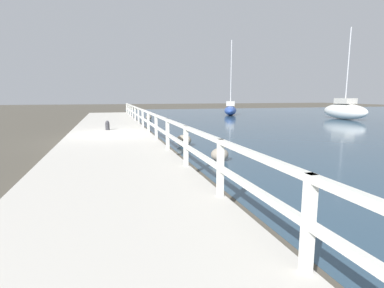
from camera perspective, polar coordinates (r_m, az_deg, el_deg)
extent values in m
plane|color=#4C473D|center=(13.99, -15.31, 0.77)|extent=(120.00, 120.00, 0.00)
cube|color=beige|center=(13.97, -15.33, 1.32)|extent=(3.67, 36.00, 0.27)
cube|color=silver|center=(3.13, 21.27, -14.04)|extent=(0.10, 0.10, 0.98)
cube|color=silver|center=(5.07, 5.42, -4.58)|extent=(0.10, 0.10, 0.98)
cube|color=silver|center=(7.23, -1.17, -0.39)|extent=(0.10, 0.10, 0.98)
cube|color=silver|center=(9.47, -4.68, 1.85)|extent=(0.10, 0.10, 0.98)
cube|color=silver|center=(11.73, -6.85, 3.23)|extent=(0.10, 0.10, 0.98)
cube|color=silver|center=(14.01, -8.32, 4.16)|extent=(0.10, 0.10, 0.98)
cube|color=silver|center=(16.31, -9.38, 4.82)|extent=(0.10, 0.10, 0.98)
cube|color=silver|center=(18.60, -10.17, 5.32)|extent=(0.10, 0.10, 0.98)
cube|color=silver|center=(20.90, -10.80, 5.71)|extent=(0.10, 0.10, 0.98)
cube|color=silver|center=(23.21, -11.30, 6.03)|extent=(0.10, 0.10, 0.98)
cube|color=silver|center=(25.51, -11.71, 6.28)|extent=(0.10, 0.10, 0.98)
cube|color=silver|center=(27.82, -12.05, 6.49)|extent=(0.10, 0.10, 0.98)
cube|color=silver|center=(30.13, -12.34, 6.67)|extent=(0.10, 0.10, 0.98)
cube|color=silver|center=(13.98, -8.36, 6.00)|extent=(0.09, 32.50, 0.08)
cube|color=silver|center=(14.01, -8.32, 4.16)|extent=(0.09, 32.50, 0.08)
ellipsoid|color=slate|center=(25.29, -8.24, 5.05)|extent=(0.50, 0.45, 0.37)
ellipsoid|color=gray|center=(9.10, 5.30, -2.03)|extent=(0.54, 0.49, 0.41)
ellipsoid|color=gray|center=(11.75, -1.60, 0.66)|extent=(0.60, 0.54, 0.45)
cylinder|color=#333338|center=(15.57, -15.80, 3.21)|extent=(0.21, 0.21, 0.34)
sphere|color=#333338|center=(15.55, -15.83, 3.96)|extent=(0.19, 0.19, 0.19)
ellipsoid|color=#2D4C9E|center=(31.19, 7.32, 6.35)|extent=(2.66, 4.03, 0.92)
cube|color=beige|center=(31.17, 7.34, 7.63)|extent=(1.18, 1.25, 0.48)
cylinder|color=silver|center=(31.23, 7.46, 13.17)|extent=(0.09, 0.09, 6.51)
ellipsoid|color=white|center=(28.51, 27.05, 5.55)|extent=(1.59, 4.77, 1.30)
cube|color=beige|center=(28.49, 27.18, 7.30)|extent=(1.09, 1.54, 0.46)
cylinder|color=silver|center=(28.59, 27.61, 13.02)|extent=(0.09, 0.09, 6.16)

